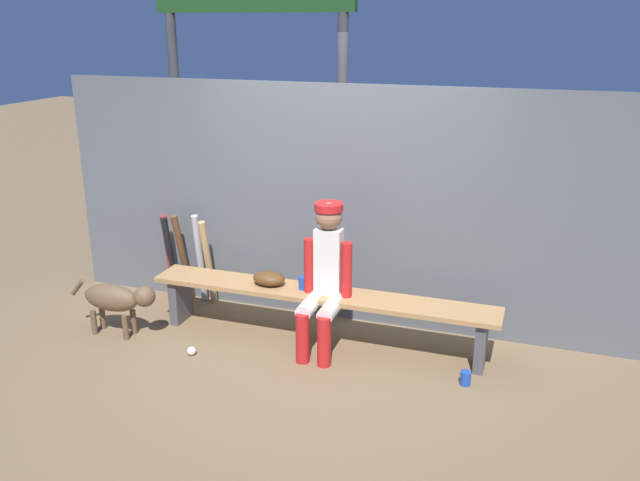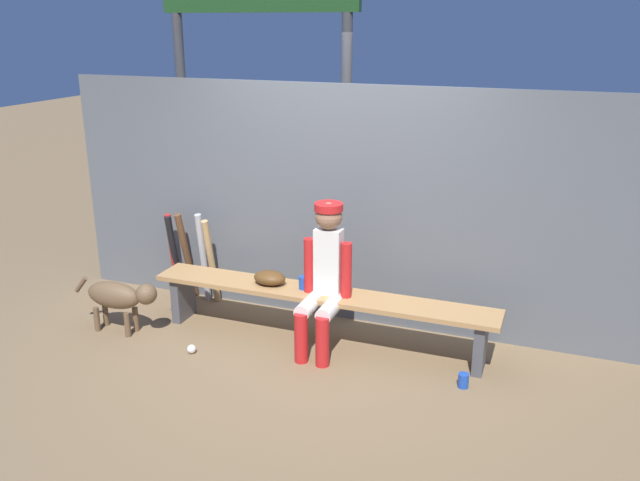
{
  "view_description": "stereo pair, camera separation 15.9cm",
  "coord_description": "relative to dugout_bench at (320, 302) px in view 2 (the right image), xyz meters",
  "views": [
    {
      "loc": [
        1.65,
        -4.8,
        2.6
      ],
      "look_at": [
        0.0,
        0.0,
        0.91
      ],
      "focal_mm": 37.11,
      "sensor_mm": 36.0,
      "label": 1
    },
    {
      "loc": [
        1.8,
        -4.75,
        2.6
      ],
      "look_at": [
        0.0,
        0.0,
        0.91
      ],
      "focal_mm": 37.11,
      "sensor_mm": 36.0,
      "label": 2
    }
  ],
  "objects": [
    {
      "name": "bat_wood_tan",
      "position": [
        -1.24,
        0.37,
        0.07
      ],
      "size": [
        0.07,
        0.24,
        0.87
      ],
      "primitive_type": "cylinder",
      "rotation": [
        0.2,
        0.0,
        0.01
      ],
      "color": "tan",
      "rests_on": "ground_plane"
    },
    {
      "name": "bat_wood_dark",
      "position": [
        -1.53,
        0.41,
        0.08
      ],
      "size": [
        0.11,
        0.25,
        0.88
      ],
      "primitive_type": "cylinder",
      "rotation": [
        0.2,
        0.0,
        -0.19
      ],
      "color": "brown",
      "rests_on": "ground_plane"
    },
    {
      "name": "bat_aluminum_red",
      "position": [
        -1.66,
        0.38,
        0.07
      ],
      "size": [
        0.09,
        0.16,
        0.86
      ],
      "primitive_type": "cylinder",
      "rotation": [
        0.1,
        0.0,
        -0.19
      ],
      "color": "#B22323",
      "rests_on": "ground_plane"
    },
    {
      "name": "cup_on_ground",
      "position": [
        1.26,
        -0.32,
        -0.31
      ],
      "size": [
        0.08,
        0.08,
        0.11
      ],
      "primitive_type": "cylinder",
      "color": "#1E47AD",
      "rests_on": "ground_plane"
    },
    {
      "name": "scoreboard",
      "position": [
        -1.01,
        1.18,
        2.23
      ],
      "size": [
        2.29,
        0.27,
        3.68
      ],
      "color": "#3F3F42",
      "rests_on": "ground_plane"
    },
    {
      "name": "baseball",
      "position": [
        -0.91,
        -0.57,
        -0.33
      ],
      "size": [
        0.07,
        0.07,
        0.07
      ],
      "primitive_type": "sphere",
      "color": "white",
      "rests_on": "ground_plane"
    },
    {
      "name": "dog",
      "position": [
        -1.69,
        -0.44,
        -0.03
      ],
      "size": [
        0.84,
        0.2,
        0.49
      ],
      "color": "brown",
      "rests_on": "ground_plane"
    },
    {
      "name": "cup_on_bench",
      "position": [
        -0.15,
        0.01,
        0.15
      ],
      "size": [
        0.08,
        0.08,
        0.11
      ],
      "primitive_type": "cylinder",
      "color": "#1E47AD",
      "rests_on": "dugout_bench"
    },
    {
      "name": "player_seated",
      "position": [
        0.07,
        -0.11,
        0.3
      ],
      "size": [
        0.41,
        0.55,
        1.23
      ],
      "color": "silver",
      "rests_on": "ground_plane"
    },
    {
      "name": "ground_plane",
      "position": [
        0.0,
        0.0,
        -0.37
      ],
      "size": [
        30.0,
        30.0,
        0.0
      ],
      "primitive_type": "plane",
      "color": "brown"
    },
    {
      "name": "bat_aluminum_black",
      "position": [
        -1.65,
        0.38,
        0.06
      ],
      "size": [
        0.08,
        0.2,
        0.85
      ],
      "primitive_type": "cylinder",
      "rotation": [
        0.16,
        0.0,
        -0.07
      ],
      "color": "black",
      "rests_on": "ground_plane"
    },
    {
      "name": "chainlink_fence",
      "position": [
        0.0,
        0.53,
        0.69
      ],
      "size": [
        5.35,
        0.03,
        2.11
      ],
      "primitive_type": "cube",
      "color": "#595E63",
      "rests_on": "ground_plane"
    },
    {
      "name": "bat_aluminum_silver",
      "position": [
        -1.35,
        0.4,
        0.08
      ],
      "size": [
        0.08,
        0.19,
        0.9
      ],
      "primitive_type": "cylinder",
      "rotation": [
        0.14,
        0.0,
        0.06
      ],
      "color": "#B7B7BC",
      "rests_on": "ground_plane"
    },
    {
      "name": "baseball_glove",
      "position": [
        -0.46,
        0.0,
        0.15
      ],
      "size": [
        0.28,
        0.2,
        0.12
      ],
      "primitive_type": "ellipsoid",
      "color": "#593819",
      "rests_on": "dugout_bench"
    },
    {
      "name": "dugout_bench",
      "position": [
        0.0,
        0.0,
        0.0
      ],
      "size": [
        2.97,
        0.36,
        0.46
      ],
      "color": "#AD7F4C",
      "rests_on": "ground_plane"
    }
  ]
}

